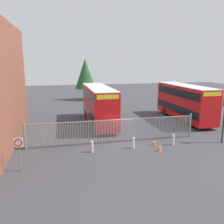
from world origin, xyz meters
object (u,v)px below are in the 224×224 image
double_decker_bus_near_gate (185,101)px  bollard_center_front (133,143)px  bollard_near_left (92,147)px  speed_limit_sign_post (19,146)px  bollard_near_right (173,140)px  double_decker_bus_behind_fence_left (99,104)px  traffic_cone_mid_forecourt (154,142)px  traffic_cone_by_gate (159,148)px

double_decker_bus_near_gate → bollard_center_front: 12.77m
bollard_near_left → speed_limit_sign_post: size_ratio=0.40×
double_decker_bus_near_gate → bollard_near_right: size_ratio=11.38×
double_decker_bus_behind_fence_left → bollard_near_right: double_decker_bus_behind_fence_left is taller
double_decker_bus_behind_fence_left → double_decker_bus_near_gate: bearing=-1.9°
double_decker_bus_behind_fence_left → speed_limit_sign_post: double_decker_bus_behind_fence_left is taller
double_decker_bus_behind_fence_left → speed_limit_sign_post: size_ratio=4.50×
bollard_center_front → bollard_near_right: same height
bollard_near_right → traffic_cone_mid_forecourt: bollard_near_right is taller
double_decker_bus_behind_fence_left → traffic_cone_by_gate: size_ratio=18.32×
double_decker_bus_behind_fence_left → speed_limit_sign_post: (-7.22, -11.17, -0.65)m
traffic_cone_mid_forecourt → speed_limit_sign_post: 11.18m
double_decker_bus_behind_fence_left → bollard_near_right: 10.33m
bollard_near_left → bollard_near_right: 7.26m
double_decker_bus_near_gate → traffic_cone_by_gate: double_decker_bus_near_gate is taller
double_decker_bus_near_gate → bollard_center_front: (-9.43, -8.39, -1.95)m
bollard_near_right → traffic_cone_mid_forecourt: bearing=172.4°
bollard_near_right → traffic_cone_by_gate: bollard_near_right is taller
double_decker_bus_near_gate → speed_limit_sign_post: 21.14m
double_decker_bus_behind_fence_left → traffic_cone_mid_forecourt: bearing=-67.4°
bollard_near_left → traffic_cone_by_gate: bollard_near_left is taller
traffic_cone_mid_forecourt → bollard_near_right: bearing=-7.6°
double_decker_bus_near_gate → bollard_near_left: (-12.98, -8.47, -1.95)m
double_decker_bus_behind_fence_left → traffic_cone_by_gate: double_decker_bus_behind_fence_left is taller
traffic_cone_by_gate → speed_limit_sign_post: 10.78m
bollard_near_left → bollard_near_right: bearing=1.0°
double_decker_bus_near_gate → traffic_cone_mid_forecourt: (-7.41, -8.12, -2.13)m
double_decker_bus_behind_fence_left → bollard_near_left: (-2.04, -8.83, -1.95)m
bollard_near_right → traffic_cone_by_gate: (-1.84, -1.18, -0.19)m
bollard_near_right → traffic_cone_mid_forecourt: 1.72m
double_decker_bus_near_gate → double_decker_bus_behind_fence_left: bearing=178.1°
double_decker_bus_near_gate → bollard_near_left: double_decker_bus_near_gate is taller
traffic_cone_by_gate → traffic_cone_mid_forecourt: bearing=83.9°
bollard_center_front → bollard_near_right: bearing=0.6°
double_decker_bus_near_gate → double_decker_bus_behind_fence_left: 10.94m
double_decker_bus_behind_fence_left → bollard_center_front: 9.08m
double_decker_bus_behind_fence_left → bollard_near_right: (5.22, -8.70, -1.95)m
bollard_near_left → speed_limit_sign_post: speed_limit_sign_post is taller
traffic_cone_mid_forecourt → traffic_cone_by_gate: bearing=-96.1°
bollard_near_left → traffic_cone_mid_forecourt: 5.58m
bollard_near_left → traffic_cone_mid_forecourt: size_ratio=1.61×
bollard_near_left → traffic_cone_mid_forecourt: bollard_near_left is taller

